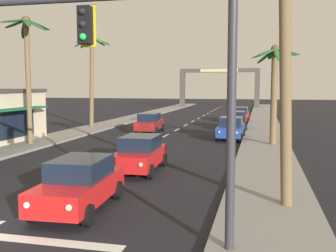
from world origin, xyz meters
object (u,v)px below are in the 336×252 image
(sedan_parked_nearest_kerb, at_px, (231,128))
(palm_left_third, at_px, (92,63))
(sedan_oncoming_far, at_px, (149,123))
(town_gateway_arch, at_px, (219,83))
(sedan_parked_mid_kerb, at_px, (236,120))
(traffic_signal_mast, at_px, (88,49))
(sedan_parked_far_kerb, at_px, (240,115))
(sedan_lead_at_stop_bar, at_px, (80,184))
(palm_right_second, at_px, (275,78))
(palm_right_nearest, at_px, (285,5))
(sedan_third_in_queue, at_px, (140,153))
(palm_left_second, at_px, (27,56))

(sedan_parked_nearest_kerb, relative_size, palm_left_third, 0.50)
(sedan_oncoming_far, bearing_deg, town_gateway_arch, 87.29)
(sedan_oncoming_far, bearing_deg, sedan_parked_mid_kerb, 29.41)
(traffic_signal_mast, xyz_separation_m, sedan_parked_far_kerb, (2.05, 34.86, -4.09))
(sedan_lead_at_stop_bar, xyz_separation_m, sedan_parked_nearest_kerb, (3.58, 18.31, 0.00))
(sedan_parked_mid_kerb, relative_size, palm_right_second, 0.67)
(sedan_parked_nearest_kerb, distance_m, palm_right_nearest, 17.92)
(sedan_parked_mid_kerb, relative_size, palm_right_nearest, 0.48)
(sedan_lead_at_stop_bar, xyz_separation_m, sedan_oncoming_far, (-3.60, 21.06, 0.00))
(town_gateway_arch, bearing_deg, palm_right_second, -79.65)
(palm_left_third, distance_m, palm_right_nearest, 27.45)
(sedan_parked_mid_kerb, bearing_deg, palm_right_second, -72.67)
(traffic_signal_mast, relative_size, sedan_parked_far_kerb, 2.45)
(traffic_signal_mast, distance_m, town_gateway_arch, 63.39)
(traffic_signal_mast, bearing_deg, sedan_parked_far_kerb, 86.64)
(palm_right_nearest, bearing_deg, palm_left_third, 126.55)
(sedan_oncoming_far, height_order, palm_left_third, palm_left_third)
(sedan_parked_far_kerb, bearing_deg, palm_right_second, -79.85)
(sedan_third_in_queue, distance_m, palm_left_third, 21.01)
(sedan_third_in_queue, xyz_separation_m, palm_right_nearest, (6.18, -4.45, 5.72))
(palm_left_second, bearing_deg, traffic_signal_mast, -52.92)
(sedan_parked_mid_kerb, height_order, palm_left_third, palm_left_third)
(sedan_oncoming_far, relative_size, town_gateway_arch, 0.31)
(sedan_lead_at_stop_bar, relative_size, palm_right_nearest, 0.48)
(sedan_parked_mid_kerb, xyz_separation_m, sedan_parked_far_kerb, (-0.03, 7.33, 0.00))
(sedan_lead_at_stop_bar, height_order, palm_left_second, palm_left_second)
(sedan_oncoming_far, xyz_separation_m, sedan_parked_nearest_kerb, (7.18, -2.75, 0.00))
(traffic_signal_mast, bearing_deg, palm_right_nearest, 39.17)
(sedan_third_in_queue, height_order, sedan_parked_mid_kerb, same)
(sedan_lead_at_stop_bar, xyz_separation_m, palm_right_second, (6.58, 15.47, 3.67))
(palm_right_nearest, relative_size, town_gateway_arch, 0.65)
(palm_left_second, height_order, palm_right_second, palm_left_second)
(town_gateway_arch, bearing_deg, palm_left_second, -99.00)
(traffic_signal_mast, xyz_separation_m, sedan_parked_mid_kerb, (2.08, 27.53, -4.09))
(sedan_parked_nearest_kerb, distance_m, sedan_parked_far_kerb, 14.13)
(palm_right_nearest, xyz_separation_m, town_gateway_arch, (-8.10, 59.32, -2.00))
(sedan_third_in_queue, relative_size, sedan_parked_nearest_kerb, 1.00)
(palm_right_nearest, bearing_deg, sedan_oncoming_far, 117.12)
(palm_right_second, bearing_deg, sedan_parked_far_kerb, 100.15)
(traffic_signal_mast, xyz_separation_m, palm_right_second, (5.09, 17.89, -0.42))
(sedan_oncoming_far, bearing_deg, sedan_third_in_queue, -75.82)
(palm_left_third, height_order, palm_right_nearest, palm_right_nearest)
(traffic_signal_mast, distance_m, sedan_oncoming_far, 24.38)
(sedan_parked_mid_kerb, xyz_separation_m, palm_right_second, (3.01, -9.64, 3.67))
(sedan_parked_nearest_kerb, distance_m, sedan_parked_mid_kerb, 6.80)
(palm_left_third, relative_size, palm_right_second, 1.33)
(sedan_parked_far_kerb, bearing_deg, traffic_signal_mast, -93.36)
(traffic_signal_mast, relative_size, sedan_third_in_queue, 2.44)
(traffic_signal_mast, distance_m, sedan_parked_nearest_kerb, 21.24)
(palm_left_second, relative_size, town_gateway_arch, 0.59)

